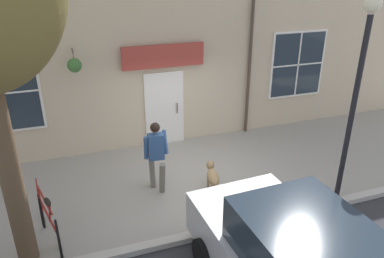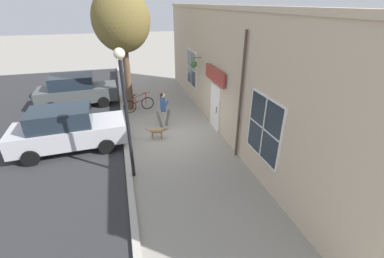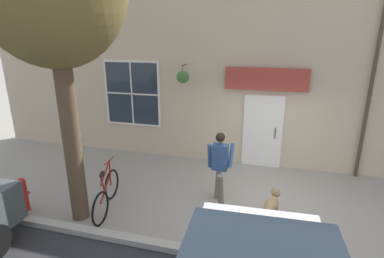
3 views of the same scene
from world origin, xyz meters
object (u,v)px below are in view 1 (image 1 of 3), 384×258
object	(u,v)px
pedestrian_walking	(156,150)
dog_on_leash	(213,176)
leaning_bicycle	(49,222)
street_lamp	(359,74)

from	to	relation	value
pedestrian_walking	dog_on_leash	world-z (taller)	pedestrian_walking
pedestrian_walking	dog_on_leash	distance (m)	1.41
leaning_bicycle	street_lamp	xyz separation A→B (m)	(0.74, 5.93, 2.47)
dog_on_leash	leaning_bicycle	world-z (taller)	leaning_bicycle
pedestrian_walking	street_lamp	bearing A→B (deg)	64.75
dog_on_leash	leaning_bicycle	bearing A→B (deg)	-81.63
pedestrian_walking	dog_on_leash	size ratio (longest dim) A/B	1.60
dog_on_leash	street_lamp	xyz separation A→B (m)	(1.25, 2.44, 2.47)
pedestrian_walking	street_lamp	xyz separation A→B (m)	(1.71, 3.62, 1.85)
leaning_bicycle	street_lamp	bearing A→B (deg)	82.91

